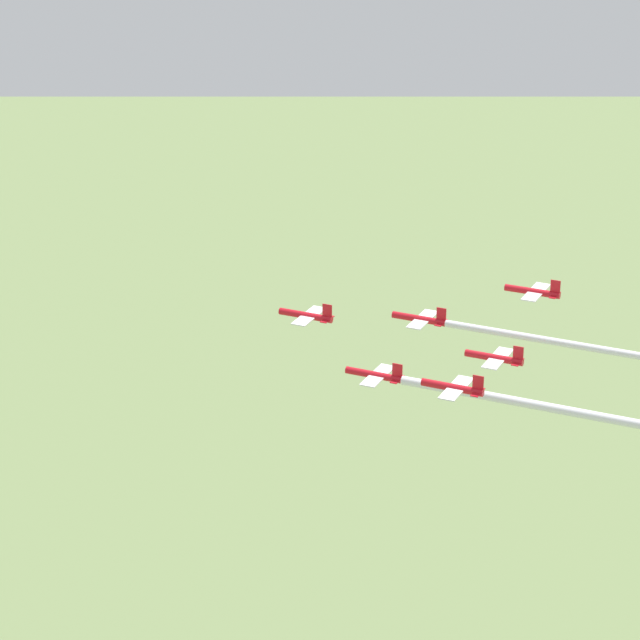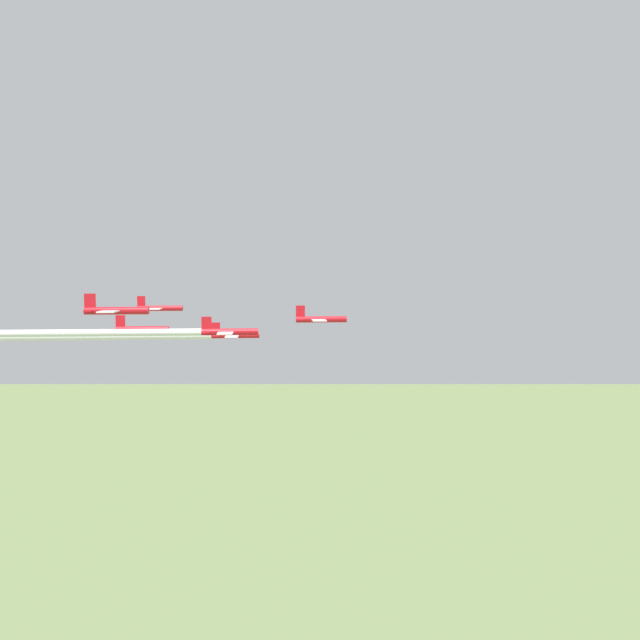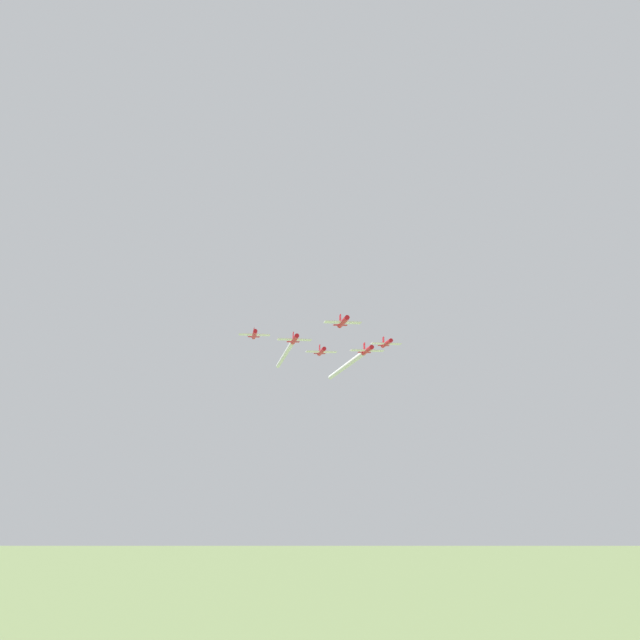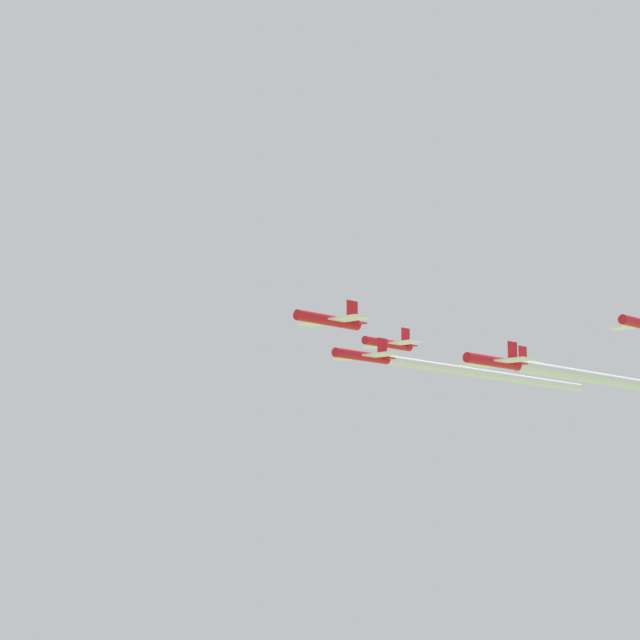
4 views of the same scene
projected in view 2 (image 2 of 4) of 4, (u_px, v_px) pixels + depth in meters
The scene contains 8 objects.
jet_0 at pixel (319, 319), 94.62m from camera, with size 7.45×7.30×2.60m.
jet_1 at pixel (234, 335), 101.48m from camera, with size 7.45×7.30×2.60m.
jet_2 at pixel (228, 332), 85.75m from camera, with size 7.45×7.30×2.60m.
jet_3 at pixel (158, 308), 107.85m from camera, with size 7.45×7.30×2.60m.
jet_4 at pixel (140, 329), 92.42m from camera, with size 7.45×7.30×2.60m.
jet_5 at pixel (114, 310), 76.58m from camera, with size 7.45×7.30×2.60m.
smoke_trail_1 at pixel (75, 337), 99.32m from camera, with size 38.32×22.10×1.16m.
smoke_trail_2 at pixel (65, 333), 83.88m from camera, with size 32.32×18.65×1.00m.
Camera 2 is at (-23.15, -67.92, 170.56)m, focal length 35.00 mm.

